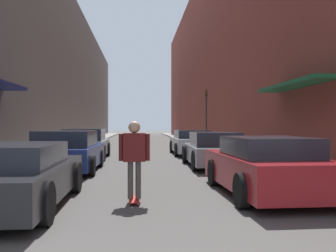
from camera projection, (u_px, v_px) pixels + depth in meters
The scene contains 13 objects.
ground at pixel (142, 146), 26.52m from camera, with size 139.40×139.40×0.00m, color #4C4947.
curb_strip_left at pixel (89, 142), 32.48m from camera, with size 1.80×63.36×0.12m.
curb_strip_right at pixel (193, 141), 33.20m from camera, with size 1.80×63.36×0.12m.
building_row_left at pixel (55, 73), 32.23m from camera, with size 4.90×63.36×11.95m.
building_row_right at pixel (225, 55), 33.40m from camera, with size 4.90×63.36×15.59m.
parked_car_left_0 at pixel (14, 176), 6.95m from camera, with size 1.98×4.56×1.19m.
parked_car_left_1 at pixel (67, 152), 12.30m from camera, with size 2.09×4.09×1.35m.
parked_car_left_2 at pixel (85, 144), 16.95m from camera, with size 2.02×4.07×1.36m.
parked_car_right_0 at pixel (265, 166), 8.19m from camera, with size 1.95×4.25×1.28m.
parked_car_right_1 at pixel (214, 150), 13.70m from camera, with size 1.95×4.32×1.28m.
parked_car_right_2 at pixel (191, 142), 19.39m from camera, with size 2.00×4.37×1.27m.
skateboarder at pixel (134, 153), 7.41m from camera, with size 0.62×0.78×1.61m.
traffic_light at pixel (206, 111), 26.22m from camera, with size 0.16×0.22×3.86m.
Camera 1 is at (-0.29, -1.23, 1.54)m, focal length 40.00 mm.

